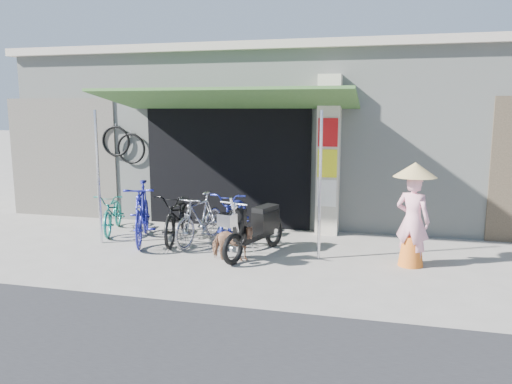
% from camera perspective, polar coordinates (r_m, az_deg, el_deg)
% --- Properties ---
extents(ground, '(80.00, 80.00, 0.00)m').
position_cam_1_polar(ground, '(7.61, -0.38, -8.73)').
color(ground, gray).
rests_on(ground, ground).
extents(bicycle_shop, '(12.30, 5.30, 3.66)m').
position_cam_1_polar(bicycle_shop, '(12.23, 5.62, 6.91)').
color(bicycle_shop, '#ABB0A8').
rests_on(bicycle_shop, ground).
extents(shop_pillar, '(0.42, 0.44, 3.00)m').
position_cam_1_polar(shop_pillar, '(9.53, 8.30, 4.10)').
color(shop_pillar, beige).
rests_on(shop_pillar, ground).
extents(awning, '(4.60, 1.88, 2.72)m').
position_cam_1_polar(awning, '(9.04, -3.42, 10.34)').
color(awning, '#365F2B').
rests_on(awning, ground).
extents(neighbour_left, '(2.60, 0.06, 2.60)m').
position_cam_1_polar(neighbour_left, '(11.81, -21.23, 3.62)').
color(neighbour_left, '#6B665B').
rests_on(neighbour_left, ground).
extents(bike_teal, '(0.97, 1.58, 0.78)m').
position_cam_1_polar(bike_teal, '(10.08, -16.00, -2.25)').
color(bike_teal, '#1B7967').
rests_on(bike_teal, ground).
extents(bike_blue, '(1.11, 1.87, 1.09)m').
position_cam_1_polar(bike_blue, '(9.17, -12.89, -2.30)').
color(bike_blue, navy).
rests_on(bike_blue, ground).
extents(bike_black, '(0.87, 1.80, 0.91)m').
position_cam_1_polar(bike_black, '(9.16, -8.86, -2.76)').
color(bike_black, black).
rests_on(bike_black, ground).
extents(bike_silver, '(0.73, 1.58, 0.91)m').
position_cam_1_polar(bike_silver, '(8.88, -6.44, -3.06)').
color(bike_silver, '#A1A1A5').
rests_on(bike_silver, ground).
extents(bike_navy, '(0.70, 1.81, 0.94)m').
position_cam_1_polar(bike_navy, '(9.06, -2.44, -2.68)').
color(bike_navy, navy).
rests_on(bike_navy, ground).
extents(street_dog, '(0.71, 0.35, 0.59)m').
position_cam_1_polar(street_dog, '(7.90, -2.73, -5.81)').
color(street_dog, '#997951').
rests_on(street_dog, ground).
extents(moped, '(0.75, 1.67, 0.98)m').
position_cam_1_polar(moped, '(8.19, 0.02, -4.16)').
color(moped, black).
rests_on(moped, ground).
extents(nun, '(0.64, 0.64, 1.59)m').
position_cam_1_polar(nun, '(7.90, 17.49, -2.46)').
color(nun, '#FCAABC').
rests_on(nun, ground).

